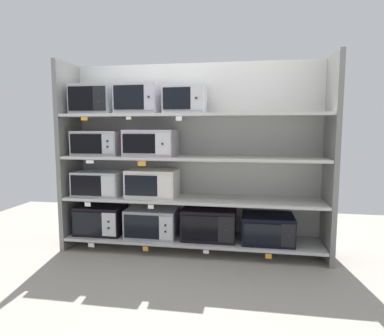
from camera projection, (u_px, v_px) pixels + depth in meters
name	position (u px, v px, depth m)	size (l,w,h in m)	color
ground	(172.00, 295.00, 2.74)	(6.78, 6.00, 0.02)	gray
back_panel	(196.00, 156.00, 3.87)	(2.98, 0.04, 2.08)	#B2B2AD
upright_left	(70.00, 156.00, 3.83)	(0.05, 0.51, 2.08)	slate
upright_right	(331.00, 160.00, 3.37)	(0.05, 0.51, 2.08)	slate
shelf_0	(192.00, 239.00, 3.71)	(2.78, 0.51, 0.03)	beige
microwave_0	(101.00, 219.00, 3.86)	(0.53, 0.39, 0.32)	black
microwave_1	(152.00, 222.00, 3.76)	(0.56, 0.41, 0.31)	#9E9FA9
microwave_2	(209.00, 224.00, 3.65)	(0.58, 0.38, 0.34)	black
microwave_3	(268.00, 229.00, 3.55)	(0.54, 0.42, 0.29)	black
price_tag_0	(91.00, 245.00, 3.63)	(0.07, 0.00, 0.04)	white
price_tag_1	(145.00, 249.00, 3.53)	(0.06, 0.00, 0.05)	orange
price_tag_2	(206.00, 252.00, 3.43)	(0.06, 0.00, 0.04)	white
price_tag_3	(269.00, 256.00, 3.32)	(0.06, 0.00, 0.05)	orange
shelf_1	(192.00, 199.00, 3.65)	(2.78, 0.51, 0.03)	beige
microwave_4	(100.00, 183.00, 3.81)	(0.53, 0.40, 0.27)	#B5B8C3
microwave_5	(153.00, 183.00, 3.70)	(0.55, 0.39, 0.30)	silver
price_tag_4	(88.00, 204.00, 3.58)	(0.07, 0.00, 0.04)	white
price_tag_5	(151.00, 207.00, 3.47)	(0.06, 0.00, 0.04)	white
shelf_2	(192.00, 158.00, 3.60)	(2.78, 0.51, 0.03)	beige
microwave_6	(98.00, 143.00, 3.75)	(0.53, 0.36, 0.27)	#B8B7BA
microwave_7	(151.00, 143.00, 3.65)	(0.54, 0.42, 0.28)	#BFB1BF
price_tag_6	(90.00, 162.00, 3.52)	(0.09, 0.00, 0.03)	white
price_tag_7	(142.00, 164.00, 3.43)	(0.08, 0.00, 0.05)	orange
shelf_3	(192.00, 115.00, 3.55)	(2.78, 0.51, 0.03)	beige
microwave_8	(94.00, 100.00, 3.70)	(0.45, 0.36, 0.32)	#9AA5AA
microwave_9	(139.00, 99.00, 3.62)	(0.46, 0.39, 0.33)	#B6B0BE
microwave_10	(185.00, 100.00, 3.54)	(0.43, 0.39, 0.29)	#BDBBC0
price_tag_8	(84.00, 119.00, 3.48)	(0.07, 0.00, 0.04)	orange
price_tag_9	(129.00, 118.00, 3.40)	(0.05, 0.00, 0.03)	beige
price_tag_10	(179.00, 118.00, 3.31)	(0.06, 0.00, 0.04)	white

